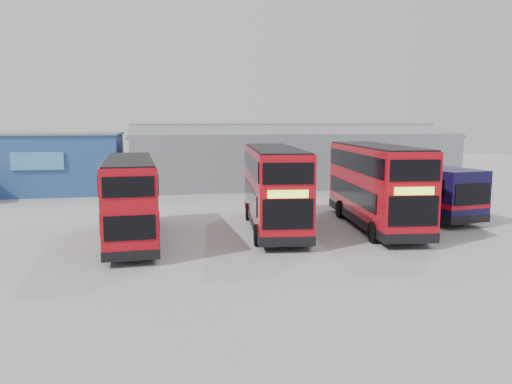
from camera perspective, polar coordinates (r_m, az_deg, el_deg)
name	(u,v)px	position (r m, az deg, el deg)	size (l,w,h in m)	color
ground_plane	(241,228)	(28.68, -1.67, -4.14)	(120.00, 120.00, 0.00)	gray
office_block	(49,162)	(46.80, -22.58, 3.15)	(12.30, 8.32, 5.12)	navy
maintenance_shed	(289,157)	(49.40, 3.83, 3.99)	(30.50, 12.00, 5.89)	gray
double_decker_left	(130,200)	(26.02, -14.18, -0.91)	(2.96, 10.12, 4.23)	#BA0A16
double_decker_centre	(274,189)	(28.01, 2.05, 0.35)	(3.76, 11.14, 4.63)	#BA0A16
double_decker_right	(375,186)	(29.47, 13.46, 0.62)	(3.80, 11.40, 4.73)	#BA0A16
single_decker_blue	(405,188)	(34.96, 16.66, 0.44)	(4.69, 12.41, 3.29)	#0C0D38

